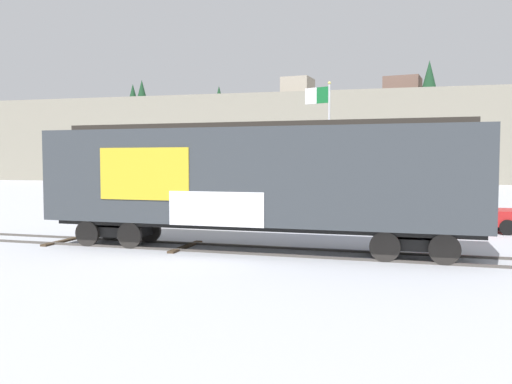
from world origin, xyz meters
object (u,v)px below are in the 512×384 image
object	(u,v)px
parked_car_tan	(215,206)
parked_car_blue	(338,208)
freight_car	(254,178)
flagpole	(323,127)
parked_car_red	(466,212)

from	to	relation	value
parked_car_tan	parked_car_blue	bearing A→B (deg)	3.29
freight_car	parked_car_blue	distance (m)	7.51
parked_car_tan	parked_car_blue	size ratio (longest dim) A/B	1.06
parked_car_blue	flagpole	bearing A→B (deg)	102.93
flagpole	parked_car_blue	xyz separation A→B (m)	(1.38, -6.01, -4.07)
freight_car	parked_car_red	xyz separation A→B (m)	(7.70, 7.07, -1.64)
freight_car	parked_car_red	bearing A→B (deg)	42.55
parked_car_blue	parked_car_red	xyz separation A→B (m)	(5.51, 0.06, -0.10)
freight_car	parked_car_red	world-z (taller)	freight_car
flagpole	parked_car_blue	world-z (taller)	flagpole
freight_car	parked_car_blue	world-z (taller)	freight_car
freight_car	parked_car_tan	distance (m)	7.75
freight_car	parked_car_red	size ratio (longest dim) A/B	3.61
parked_car_tan	parked_car_red	world-z (taller)	parked_car_tan
flagpole	parked_car_tan	world-z (taller)	flagpole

